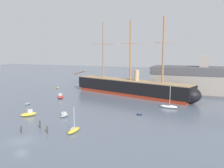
# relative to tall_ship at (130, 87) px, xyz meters

# --- Properties ---
(ground_plane) EXTENTS (400.00, 400.00, 0.00)m
(ground_plane) POSITION_rel_tall_ship_xyz_m (-5.57, -51.67, -3.08)
(ground_plane) COLOR slate
(tall_ship) EXTENTS (57.10, 22.16, 28.26)m
(tall_ship) POSITION_rel_tall_ship_xyz_m (0.00, 0.00, 0.00)
(tall_ship) COLOR maroon
(tall_ship) RESTS_ON ground
(motorboat_foreground_left) EXTENTS (3.80, 4.32, 1.72)m
(motorboat_foreground_left) POSITION_rel_tall_ship_xyz_m (-16.05, -37.44, -2.47)
(motorboat_foreground_left) COLOR gold
(motorboat_foreground_left) RESTS_ON ground
(sailboat_foreground_right) EXTENTS (1.39, 4.20, 5.42)m
(sailboat_foreground_right) POSITION_rel_tall_ship_xyz_m (1.25, -43.76, -2.62)
(sailboat_foreground_right) COLOR gold
(sailboat_foreground_right) RESTS_ON ground
(motorboat_near_centre) EXTENTS (1.66, 3.27, 1.32)m
(motorboat_near_centre) POSITION_rel_tall_ship_xyz_m (-6.90, -34.72, -2.61)
(motorboat_near_centre) COLOR gray
(motorboat_near_centre) RESTS_ON ground
(dinghy_mid_left) EXTENTS (1.24, 2.57, 0.59)m
(dinghy_mid_left) POSITION_rel_tall_ship_xyz_m (-25.42, -27.24, -2.78)
(dinghy_mid_left) COLOR gray
(dinghy_mid_left) RESTS_ON ground
(dinghy_mid_right) EXTENTS (1.76, 0.77, 0.42)m
(dinghy_mid_right) POSITION_rel_tall_ship_xyz_m (10.67, -25.93, -2.87)
(dinghy_mid_right) COLOR #1E284C
(dinghy_mid_right) RESTS_ON ground
(motorboat_alongside_bow) EXTENTS (3.24, 4.54, 1.76)m
(motorboat_alongside_bow) POSITION_rel_tall_ship_xyz_m (-21.41, -15.01, -2.46)
(motorboat_alongside_bow) COLOR #B22D28
(motorboat_alongside_bow) RESTS_ON ground
(sailboat_alongside_stern) EXTENTS (5.11, 1.67, 6.59)m
(sailboat_alongside_stern) POSITION_rel_tall_ship_xyz_m (16.83, -15.48, -2.52)
(sailboat_alongside_stern) COLOR silver
(sailboat_alongside_stern) RESTS_ON ground
(dinghy_far_left) EXTENTS (2.48, 2.34, 0.56)m
(dinghy_far_left) POSITION_rel_tall_ship_xyz_m (-35.21, 3.16, -2.79)
(dinghy_far_left) COLOR gold
(dinghy_far_left) RESTS_ON ground
(dinghy_far_right) EXTENTS (2.42, 2.46, 0.57)m
(dinghy_far_right) POSITION_rel_tall_ship_xyz_m (22.99, 1.45, -2.79)
(dinghy_far_right) COLOR #1E284C
(dinghy_far_right) RESTS_ON ground
(mooring_piling_nearest) EXTENTS (0.24, 0.24, 1.52)m
(mooring_piling_nearest) POSITION_rel_tall_ship_xyz_m (-8.68, -48.13, -2.32)
(mooring_piling_nearest) COLOR #423323
(mooring_piling_nearest) RESTS_ON ground
(mooring_piling_left_pair) EXTENTS (0.29, 0.29, 1.45)m
(mooring_piling_left_pair) POSITION_rel_tall_ship_xyz_m (-3.56, -46.29, -2.35)
(mooring_piling_left_pair) COLOR #423323
(mooring_piling_left_pair) RESTS_ON ground
(mooring_piling_right_pair) EXTENTS (0.26, 0.26, 1.73)m
(mooring_piling_right_pair) POSITION_rel_tall_ship_xyz_m (-6.98, -44.29, -2.22)
(mooring_piling_right_pair) COLOR #382B1E
(mooring_piling_right_pair) RESTS_ON ground
(dockside_warehouse_right) EXTENTS (44.59, 16.80, 15.20)m
(dockside_warehouse_right) POSITION_rel_tall_ship_xyz_m (26.98, 12.44, 2.22)
(dockside_warehouse_right) COLOR #565659
(dockside_warehouse_right) RESTS_ON ground
(seagull_in_flight) EXTENTS (0.41, 1.23, 0.14)m
(seagull_in_flight) POSITION_rel_tall_ship_xyz_m (3.32, -22.71, 15.47)
(seagull_in_flight) COLOR silver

